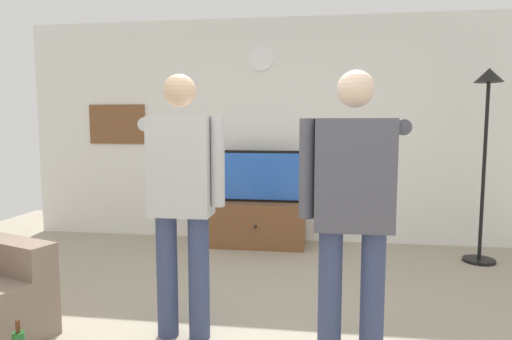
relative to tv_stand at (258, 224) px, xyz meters
The scene contains 8 objects.
back_wall 1.17m from the tv_stand, 55.48° to the left, with size 6.40×0.10×2.70m, color silver.
tv_stand is the anchor object (origin of this frame).
television 0.57m from the tv_stand, 90.00° to the left, with size 1.09×0.07×0.61m.
wall_clock 1.98m from the tv_stand, 90.00° to the left, with size 0.30×0.30×0.03m, color white.
framed_picture 2.22m from the tv_stand, behind, with size 0.74×0.04×0.50m, color brown.
floor_lamp 2.66m from the tv_stand, ahead, with size 0.32×0.32×1.99m.
person_standing_nearer_lamp 2.39m from the tv_stand, 95.18° to the right, with size 0.58×0.78×1.75m.
person_standing_nearer_couch 2.71m from the tv_stand, 70.23° to the right, with size 0.63×0.78×1.74m.
Camera 1 is at (0.43, -2.41, 1.43)m, focal length 30.60 mm.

